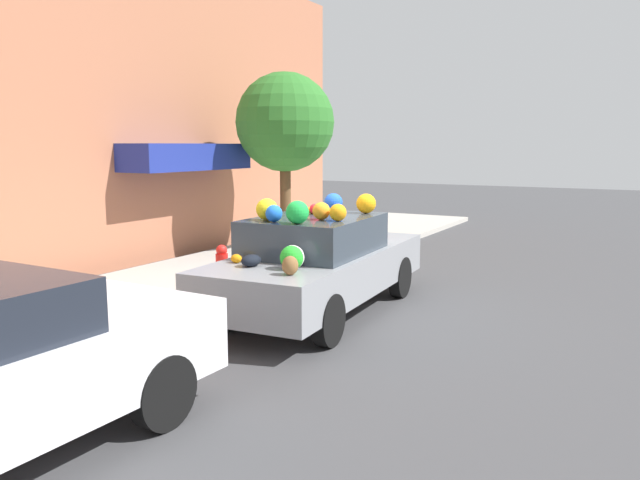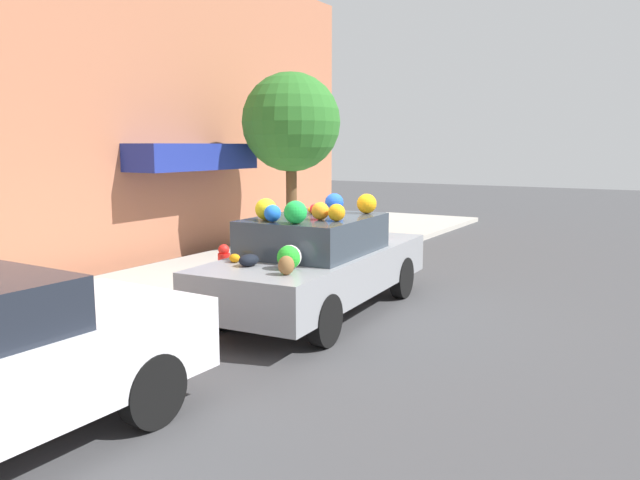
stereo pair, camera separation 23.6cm
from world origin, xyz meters
The scene contains 6 objects.
ground_plane centered at (0.00, 0.00, 0.00)m, with size 60.00×60.00×0.00m, color #424244.
sidewalk_curb centered at (0.00, 2.70, 0.06)m, with size 24.00×3.20×0.12m.
building_facade centered at (0.10, 4.92, 3.18)m, with size 18.00×1.20×6.46m.
street_tree centered at (3.96, 2.96, 2.89)m, with size 2.16×2.16×3.87m.
fire_hydrant centered at (0.17, 1.79, 0.47)m, with size 0.20×0.20×0.70m.
art_car centered at (-0.04, -0.14, 0.76)m, with size 4.53×1.96×1.72m.
Camera 1 is at (-7.73, -4.45, 2.42)m, focal length 35.00 mm.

